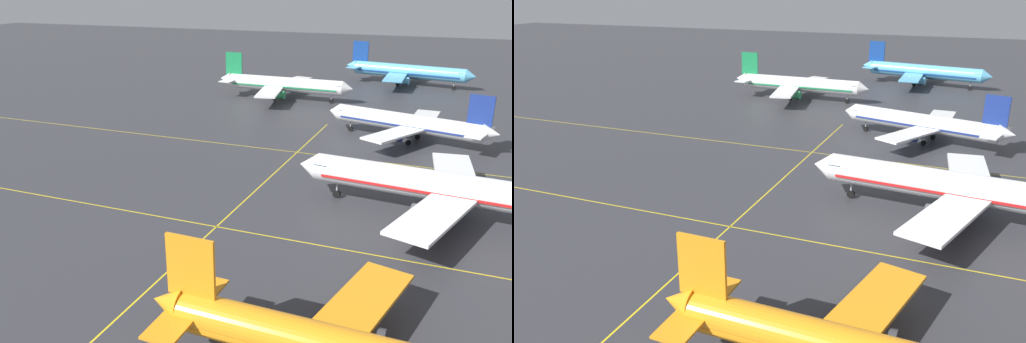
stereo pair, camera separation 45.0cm
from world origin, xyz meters
The scene contains 5 objects.
airliner_second_row centered at (25.59, 45.11, 4.14)m, with size 39.00×33.49×12.12m.
airliner_third_row centered at (17.46, 79.59, 3.60)m, with size 33.46×28.52×10.55m.
airliner_far_left_stand centered at (-17.63, 107.68, 3.92)m, with size 36.81×31.83×11.47m.
airliner_far_right_stand centered at (9.95, 140.41, 4.13)m, with size 38.81×33.02×12.11m.
taxiway_markings centered at (0.00, 31.38, 0.00)m, with size 157.73×110.14×0.01m.
Camera 1 is at (27.03, -22.63, 28.91)m, focal length 37.09 mm.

